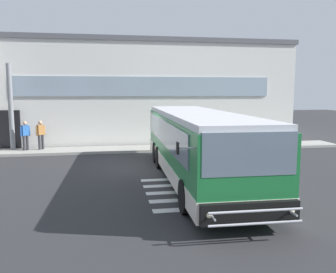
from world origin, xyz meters
The scene contains 8 objects.
ground_plane centered at (0.00, 0.00, -0.01)m, with size 80.00×90.00×0.02m, color #2B2B2D.
bay_paint_stripes centered at (2.00, -4.20, 0.00)m, with size 4.40×3.96×0.01m.
terminal_building centered at (-0.69, 11.63, 3.42)m, with size 23.71×13.80×6.86m.
boarding_curb centered at (0.00, 4.80, 0.07)m, with size 25.91×2.00×0.15m, color #9E9B93.
entry_support_column centered at (-6.90, 5.40, 2.61)m, with size 0.28×0.28×4.92m, color slate.
bus_main_foreground centered at (1.98, -2.65, 1.33)m, with size 3.28×11.63×2.70m.
passenger_near_column centered at (-6.10, 5.00, 1.08)m, with size 0.47×0.41×1.68m.
passenger_by_doorway centered at (-5.30, 5.19, 1.11)m, with size 0.52×0.50×1.68m.
Camera 1 is at (-1.43, -15.77, 3.50)m, focal length 37.21 mm.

